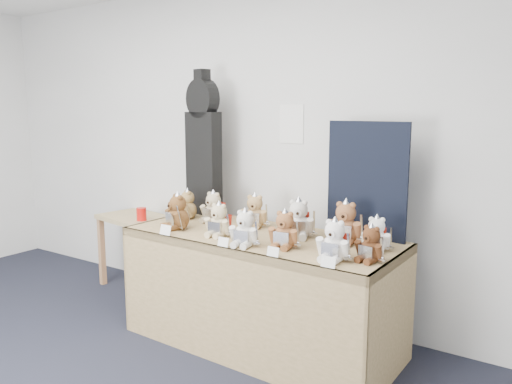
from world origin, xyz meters
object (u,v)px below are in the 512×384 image
Objects in this scene: guitar_case at (203,145)px; teddy_back_end at (376,235)px; teddy_front_far_right at (334,242)px; display_table at (254,262)px; teddy_back_right at (345,224)px; teddy_back_centre_right at (298,220)px; teddy_front_far_left at (177,213)px; teddy_back_centre_left at (255,212)px; teddy_front_left at (219,221)px; side_table at (140,230)px; red_cup at (142,214)px; teddy_front_right at (284,231)px; teddy_back_far_left at (187,205)px; teddy_front_end at (371,245)px; teddy_back_left at (213,209)px; teddy_front_centre at (245,230)px.

teddy_back_end is at bearing 3.52° from guitar_case.
display_table is at bearing 163.98° from teddy_front_far_right.
teddy_back_right reaches higher than teddy_back_end.
teddy_back_centre_right is 0.33m from teddy_back_right.
display_table is 0.68m from teddy_front_far_left.
teddy_front_left is at bearing -115.99° from teddy_back_centre_left.
side_table is 2.87× the size of teddy_back_right.
red_cup is at bearing 165.46° from teddy_front_far_right.
guitar_case is 3.97× the size of teddy_back_centre_right.
teddy_back_centre_left reaches higher than side_table.
side_table is 3.32× the size of teddy_front_right.
guitar_case is 0.52m from teddy_back_far_left.
teddy_front_end reaches higher than display_table.
teddy_front_far_left is at bearing -102.52° from teddy_back_left.
teddy_back_left is (0.90, -0.10, 0.17)m from red_cup.
teddy_back_centre_right is at bearing 179.53° from teddy_back_right.
teddy_back_far_left is at bearing -178.24° from teddy_back_left.
teddy_front_end is at bearing 24.04° from teddy_back_far_left.
teddy_front_centre is (0.67, -0.10, -0.01)m from teddy_front_far_left.
teddy_front_left is (-0.22, -0.10, 0.27)m from display_table.
guitar_case reaches higher than teddy_front_left.
teddy_back_centre_left is at bearing 124.18° from display_table.
teddy_back_far_left is (-1.59, 0.06, 0.01)m from teddy_back_end.
teddy_front_far_left reaches higher than display_table.
teddy_front_far_right is (0.37, -0.07, 0.00)m from teddy_front_right.
teddy_back_centre_left is (-0.47, 0.36, 0.00)m from teddy_front_right.
display_table is 0.42m from teddy_front_right.
teddy_front_left is 0.86m from teddy_back_right.
teddy_front_far_right is at bearing -13.32° from red_cup.
teddy_back_far_left is (-1.09, 0.32, -0.00)m from teddy_front_right.
red_cup is at bearing -178.72° from teddy_front_end.
teddy_front_far_left is 1.11× the size of teddy_front_centre.
teddy_back_end is at bearing 35.39° from teddy_front_far_left.
teddy_front_end is at bearing -35.84° from teddy_back_centre_left.
teddy_back_centre_left is at bearing 133.37° from teddy_front_right.
teddy_back_centre_left is 0.89× the size of teddy_back_right.
teddy_back_left reaches higher than teddy_back_far_left.
display_table is 7.40× the size of teddy_front_centre.
teddy_front_right is (0.30, -0.10, 0.28)m from display_table.
teddy_back_centre_right is 1.23× the size of teddy_back_end.
teddy_front_far_right is 0.88× the size of teddy_back_right.
teddy_front_right is at bearing -169.39° from teddy_back_end.
teddy_back_centre_right reaches higher than teddy_back_centre_left.
teddy_front_left is 1.08× the size of teddy_back_end.
teddy_front_end is 0.93× the size of teddy_back_far_left.
side_table is 3.04× the size of teddy_front_far_left.
teddy_back_end is (2.23, -0.17, 0.16)m from red_cup.
red_cup is at bearing 168.97° from display_table.
teddy_front_right is (0.23, 0.10, 0.00)m from teddy_front_centre.
teddy_back_centre_right reaches higher than teddy_front_right.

